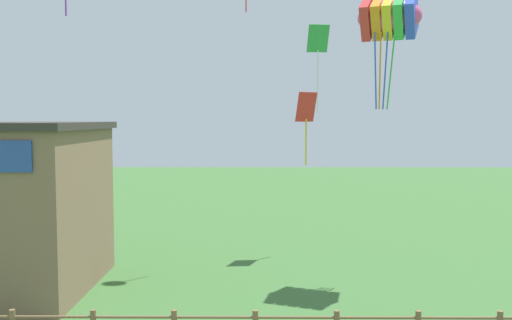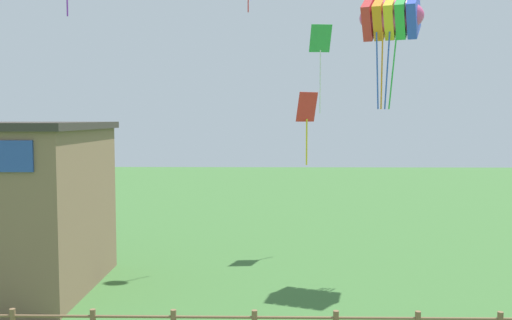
% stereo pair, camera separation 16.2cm
% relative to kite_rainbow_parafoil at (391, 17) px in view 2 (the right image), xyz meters
% --- Properties ---
extents(kite_rainbow_parafoil, '(2.82, 2.49, 4.27)m').
position_rel_kite_rainbow_parafoil_xyz_m(kite_rainbow_parafoil, '(0.00, 0.00, 0.00)').
color(kite_rainbow_parafoil, '#E54C8C').
extents(kite_red_diamond, '(0.68, 0.53, 2.21)m').
position_rel_kite_rainbow_parafoil_xyz_m(kite_red_diamond, '(-3.35, -3.96, -3.60)').
color(kite_red_diamond, red).
extents(kite_green_diamond, '(0.99, 0.72, 3.89)m').
position_rel_kite_rainbow_parafoil_xyz_m(kite_green_diamond, '(-2.17, 4.38, -0.60)').
color(kite_green_diamond, green).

